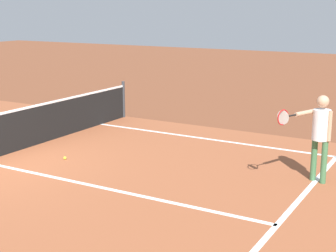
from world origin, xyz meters
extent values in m
cube|color=white|center=(4.11, -5.95, 0.00)|extent=(0.10, 11.89, 0.01)
cube|color=white|center=(0.00, -6.40, 0.00)|extent=(8.22, 0.10, 0.01)
cube|color=white|center=(0.00, -3.20, 0.00)|extent=(0.10, 6.40, 0.01)
cylinder|color=#33383D|center=(5.21, 0.00, 0.54)|extent=(0.09, 0.09, 1.07)
cylinder|color=#3F7247|center=(2.25, -6.54, 0.40)|extent=(0.11, 0.11, 0.81)
cylinder|color=#3F7247|center=(2.33, -6.33, 0.40)|extent=(0.11, 0.11, 0.81)
cylinder|color=white|center=(2.29, -6.44, 1.09)|extent=(0.32, 0.32, 0.57)
sphere|color=tan|center=(2.29, -6.44, 1.53)|extent=(0.22, 0.22, 0.22)
cylinder|color=tan|center=(2.23, -6.59, 1.10)|extent=(0.08, 0.08, 0.55)
cylinder|color=tan|center=(2.09, -6.18, 1.32)|extent=(0.54, 0.28, 0.08)
cylinder|color=black|center=(1.74, -6.04, 1.32)|extent=(0.21, 0.11, 0.03)
torus|color=red|center=(1.51, -5.95, 1.32)|extent=(0.27, 0.12, 0.28)
cylinder|color=silver|center=(1.51, -5.95, 1.32)|extent=(0.10, 0.23, 0.25)
sphere|color=#CCE033|center=(1.01, -1.39, 0.03)|extent=(0.07, 0.07, 0.07)
camera|label=1|loc=(-6.91, -8.50, 3.17)|focal=54.20mm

